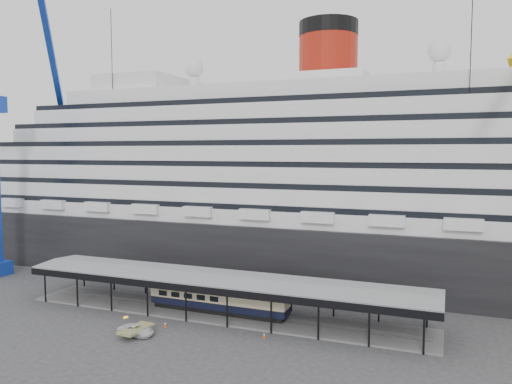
{
  "coord_description": "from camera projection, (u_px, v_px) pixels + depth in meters",
  "views": [
    {
      "loc": [
        28.03,
        -53.95,
        21.72
      ],
      "look_at": [
        3.97,
        8.0,
        16.33
      ],
      "focal_mm": 35.0,
      "sensor_mm": 36.0,
      "label": 1
    }
  ],
  "objects": [
    {
      "name": "ground",
      "position": [
        203.0,
        327.0,
        61.99
      ],
      "size": [
        200.0,
        200.0,
        0.0
      ],
      "primitive_type": "plane",
      "color": "#333336",
      "rests_on": "ground"
    },
    {
      "name": "cruise_ship",
      "position": [
        284.0,
        170.0,
        90.23
      ],
      "size": [
        130.0,
        30.0,
        43.9
      ],
      "color": "black",
      "rests_on": "ground"
    },
    {
      "name": "platform_canopy",
      "position": [
        220.0,
        297.0,
        66.45
      ],
      "size": [
        56.0,
        9.18,
        5.3
      ],
      "color": "slate",
      "rests_on": "ground"
    },
    {
      "name": "port_truck",
      "position": [
        136.0,
        330.0,
        59.03
      ],
      "size": [
        4.62,
        2.44,
        1.24
      ],
      "primitive_type": "imported",
      "rotation": [
        0.0,
        0.0,
        1.48
      ],
      "color": "silver",
      "rests_on": "ground"
    },
    {
      "name": "pullman_carriage",
      "position": [
        218.0,
        297.0,
        66.55
      ],
      "size": [
        19.54,
        2.81,
        19.15
      ],
      "rotation": [
        0.0,
        0.0,
        -0.01
      ],
      "color": "black",
      "rests_on": "ground"
    },
    {
      "name": "traffic_cone_left",
      "position": [
        147.0,
        327.0,
        60.78
      ],
      "size": [
        0.5,
        0.5,
        0.79
      ],
      "rotation": [
        0.0,
        0.0,
        -0.29
      ],
      "color": "#F9330D",
      "rests_on": "ground"
    },
    {
      "name": "traffic_cone_mid",
      "position": [
        165.0,
        324.0,
        61.78
      ],
      "size": [
        0.45,
        0.45,
        0.72
      ],
      "rotation": [
        0.0,
        0.0,
        0.28
      ],
      "color": "#EF490D",
      "rests_on": "ground"
    },
    {
      "name": "traffic_cone_right",
      "position": [
        264.0,
        335.0,
        58.17
      ],
      "size": [
        0.38,
        0.38,
        0.66
      ],
      "rotation": [
        0.0,
        0.0,
        0.13
      ],
      "color": "#DE470C",
      "rests_on": "ground"
    }
  ]
}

